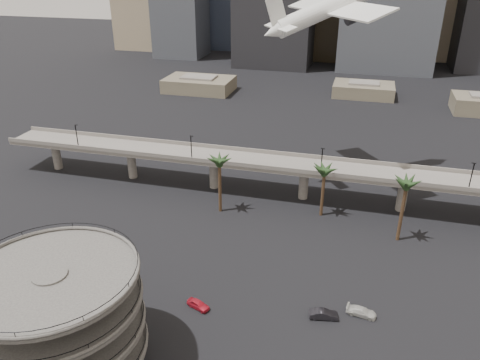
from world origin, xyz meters
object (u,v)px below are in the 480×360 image
(overpass, at_px, (258,165))
(airborne_jet, at_px, (340,4))
(car_b, at_px, (324,314))
(car_a, at_px, (198,304))
(car_c, at_px, (361,312))
(parking_ramp, at_px, (58,314))

(overpass, distance_m, airborne_jet, 39.94)
(airborne_jet, bearing_deg, car_b, -120.76)
(airborne_jet, relative_size, car_a, 8.15)
(airborne_jet, distance_m, car_a, 70.57)
(airborne_jet, distance_m, car_c, 65.86)
(airborne_jet, xyz_separation_m, car_a, (-14.88, -55.09, -41.53))
(airborne_jet, bearing_deg, overpass, -176.18)
(parking_ramp, relative_size, overpass, 0.17)
(car_a, bearing_deg, overpass, 21.17)
(overpass, bearing_deg, car_a, -89.97)
(car_b, height_order, car_c, car_b)
(parking_ramp, bearing_deg, overpass, 77.57)
(parking_ramp, bearing_deg, car_b, 30.39)
(parking_ramp, height_order, car_a, parking_ramp)
(parking_ramp, bearing_deg, airborne_jet, 68.70)
(car_a, xyz_separation_m, car_b, (19.91, 2.86, 0.07))
(parking_ramp, bearing_deg, car_a, 51.64)
(overpass, height_order, car_c, overpass)
(parking_ramp, height_order, airborne_jet, airborne_jet)
(car_c, bearing_deg, overpass, 42.47)
(airborne_jet, bearing_deg, parking_ramp, -147.57)
(overpass, distance_m, car_c, 45.88)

